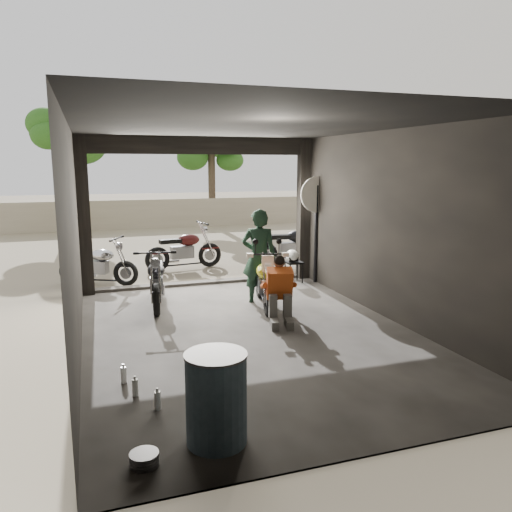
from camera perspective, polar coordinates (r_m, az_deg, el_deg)
ground at (r=7.91m, az=-0.68°, el=-9.02°), size 80.00×80.00×0.00m
garage at (r=8.09m, az=-1.89°, el=0.79°), size 7.00×7.13×3.20m
boundary_wall at (r=21.32m, az=-12.38°, el=4.72°), size 18.00×0.30×1.20m
tree_left at (r=19.65m, az=-21.24°, el=13.70°), size 2.20×2.20×5.60m
tree_right at (r=21.72m, az=-5.15°, el=12.84°), size 2.20×2.20×5.00m
main_bike at (r=9.27m, az=0.90°, el=-2.47°), size 1.04×1.80×1.13m
left_bike at (r=9.51m, az=-11.31°, el=-2.34°), size 0.92×1.75×1.13m
outside_bike_a at (r=11.47m, az=-17.63°, el=-0.59°), size 1.71×1.28×1.07m
outside_bike_b at (r=12.72m, az=-8.24°, el=1.09°), size 1.84×0.97×1.19m
outside_bike_c at (r=12.87m, az=4.30°, el=1.50°), size 1.99×1.05×1.28m
rider at (r=9.46m, az=0.35°, el=-0.07°), size 0.78×0.65×1.82m
mechanic at (r=8.23m, az=2.80°, el=-4.21°), size 0.74×0.88×1.11m
stool at (r=11.19m, az=4.35°, el=-1.00°), size 0.36×0.36×0.50m
helmet at (r=11.11m, az=4.15°, el=0.03°), size 0.38×0.39×0.27m
oil_drum at (r=4.90m, az=-4.56°, el=-16.07°), size 0.70×0.70×0.90m
sign_post at (r=11.09m, az=6.97°, el=5.04°), size 0.79×0.08×2.38m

